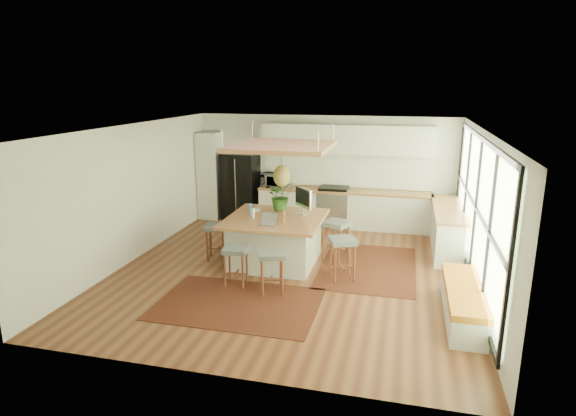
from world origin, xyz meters
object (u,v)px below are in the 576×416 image
(island, at_px, (275,240))
(stool_right_front, at_px, (342,260))
(stool_left_side, at_px, (217,243))
(microwave, at_px, (274,179))
(stool_near_right, at_px, (272,273))
(monitor, at_px, (303,201))
(laptop, at_px, (268,218))
(island_plant, at_px, (281,199))
(stool_right_back, at_px, (336,243))
(stool_near_left, at_px, (236,266))
(fridge, at_px, (241,185))

(island, relative_size, stool_right_front, 2.39)
(stool_left_side, height_order, microwave, microwave)
(stool_near_right, bearing_deg, monitor, 85.07)
(laptop, bearing_deg, island_plant, 97.19)
(stool_near_right, bearing_deg, island_plant, 100.28)
(monitor, height_order, microwave, monitor)
(laptop, xyz_separation_m, monitor, (0.47, 0.90, 0.14))
(stool_left_side, xyz_separation_m, laptop, (1.19, -0.39, 0.70))
(stool_right_back, relative_size, monitor, 1.37)
(stool_near_left, height_order, stool_right_back, stool_right_back)
(fridge, xyz_separation_m, microwave, (0.90, -0.03, 0.21))
(stool_near_left, relative_size, stool_near_right, 0.96)
(stool_right_back, bearing_deg, microwave, 129.84)
(stool_near_left, height_order, stool_left_side, stool_left_side)
(stool_right_front, xyz_separation_m, monitor, (-0.92, 0.89, 0.83))
(island, relative_size, stool_near_right, 2.53)
(island, bearing_deg, stool_left_side, -174.03)
(monitor, relative_size, microwave, 0.96)
(stool_right_front, xyz_separation_m, stool_right_back, (-0.26, 0.96, 0.00))
(stool_right_back, distance_m, laptop, 1.65)
(stool_near_left, relative_size, stool_right_back, 0.87)
(stool_right_front, bearing_deg, microwave, 123.72)
(stool_right_back, relative_size, laptop, 2.53)
(stool_near_right, bearing_deg, stool_right_front, 39.56)
(fridge, distance_m, stool_left_side, 3.03)
(fridge, height_order, monitor, fridge)
(stool_near_left, relative_size, microwave, 1.14)
(fridge, bearing_deg, monitor, -45.31)
(stool_left_side, height_order, monitor, monitor)
(monitor, bearing_deg, stool_near_left, -70.23)
(island, bearing_deg, microwave, 106.02)
(stool_right_front, bearing_deg, laptop, -179.64)
(laptop, bearing_deg, island, 95.10)
(island, bearing_deg, stool_near_right, -77.14)
(island_plant, bearing_deg, laptop, -87.89)
(stool_near_right, distance_m, microwave, 4.38)
(stool_right_front, bearing_deg, stool_near_right, -140.44)
(stool_near_left, distance_m, stool_right_back, 2.28)
(fridge, xyz_separation_m, monitor, (2.17, -2.42, 0.26))
(stool_near_left, height_order, monitor, monitor)
(monitor, bearing_deg, island_plant, -154.29)
(microwave, bearing_deg, stool_right_front, -49.23)
(island, relative_size, stool_near_left, 2.64)
(fridge, relative_size, stool_right_back, 2.17)
(island, xyz_separation_m, stool_left_side, (-1.19, -0.12, -0.11))
(monitor, xyz_separation_m, island_plant, (-0.51, 0.20, -0.02))
(island, bearing_deg, fridge, 121.16)
(stool_near_left, bearing_deg, stool_right_back, 48.33)
(island_plant, bearing_deg, stool_right_front, -37.29)
(stool_right_back, height_order, laptop, laptop)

